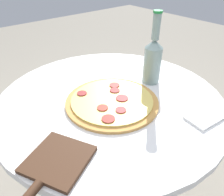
# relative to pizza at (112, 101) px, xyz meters

# --- Properties ---
(table) EXTENTS (0.81, 0.81, 0.74)m
(table) POSITION_rel_pizza_xyz_m (0.02, 0.03, -0.21)
(table) COLOR white
(table) RESTS_ON ground_plane
(pizza) EXTENTS (0.32, 0.32, 0.02)m
(pizza) POSITION_rel_pizza_xyz_m (0.00, 0.00, 0.00)
(pizza) COLOR #C68E47
(pizza) RESTS_ON table
(beer_bottle) EXTENTS (0.07, 0.07, 0.27)m
(beer_bottle) POSITION_rel_pizza_xyz_m (0.22, 0.02, 0.09)
(beer_bottle) COLOR gray
(beer_bottle) RESTS_ON table
(pizza_paddle) EXTENTS (0.29, 0.20, 0.02)m
(pizza_paddle) POSITION_rel_pizza_xyz_m (-0.29, -0.12, -0.00)
(pizza_paddle) COLOR #422819
(pizza_paddle) RESTS_ON table
(napkin) EXTENTS (0.14, 0.09, 0.01)m
(napkin) POSITION_rel_pizza_xyz_m (0.17, -0.25, -0.00)
(napkin) COLOR white
(napkin) RESTS_ON table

